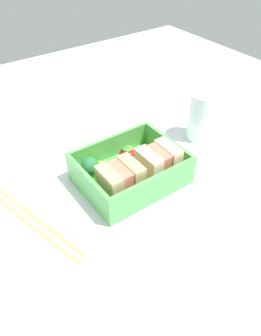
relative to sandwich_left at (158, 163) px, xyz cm
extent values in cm
cube|color=white|center=(3.63, -2.50, -4.75)|extent=(120.00, 120.00, 2.00)
cube|color=#52B151|center=(3.63, -2.50, -3.15)|extent=(16.32, 12.90, 1.20)
cube|color=#52B151|center=(3.63, 3.65, -0.51)|extent=(16.32, 0.60, 4.07)
cube|color=#52B151|center=(3.63, -8.65, -0.51)|extent=(16.32, 0.60, 4.07)
cube|color=#52B151|center=(-4.23, -2.50, -0.51)|extent=(0.60, 11.70, 4.07)
cube|color=#52B151|center=(11.49, -2.50, -0.51)|extent=(0.60, 11.70, 4.07)
cube|color=beige|center=(-1.98, 0.00, 0.00)|extent=(1.98, 5.00, 5.09)
cube|color=#D87259|center=(0.00, 0.00, 0.00)|extent=(1.98, 4.60, 4.68)
cube|color=beige|center=(1.98, 0.00, 0.00)|extent=(1.98, 5.00, 5.09)
cube|color=tan|center=(5.28, 0.00, 0.00)|extent=(1.98, 5.00, 5.09)
cube|color=#D87259|center=(7.26, 0.00, 0.00)|extent=(1.98, 4.60, 4.68)
cube|color=tan|center=(9.24, 0.00, 0.00)|extent=(1.98, 5.00, 5.09)
cylinder|color=orange|center=(-1.48, -5.20, -1.99)|extent=(3.21, 3.78, 1.11)
sphere|color=red|center=(2.13, -5.41, -1.03)|extent=(3.03, 3.03, 3.03)
cone|color=#449033|center=(2.13, -5.41, 0.78)|extent=(1.82, 1.82, 0.60)
cylinder|color=orange|center=(5.80, -5.13, -1.91)|extent=(2.99, 4.58, 1.27)
cylinder|color=#8BD270|center=(9.36, -5.32, -1.69)|extent=(1.07, 1.07, 1.70)
sphere|color=#256C3A|center=(9.36, -5.32, 0.17)|extent=(2.90, 2.90, 2.90)
cylinder|color=tan|center=(19.73, -3.71, -3.40)|extent=(6.18, 20.73, 0.70)
cylinder|color=tan|center=(20.97, -3.37, -3.40)|extent=(6.18, 20.73, 0.70)
cylinder|color=white|center=(-14.70, -5.15, 0.89)|extent=(5.28, 5.28, 9.28)
cube|color=silver|center=(3.25, -16.83, -3.55)|extent=(11.60, 9.69, 0.40)
camera|label=1|loc=(27.08, 30.36, 32.88)|focal=35.00mm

